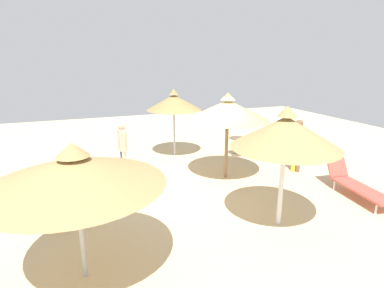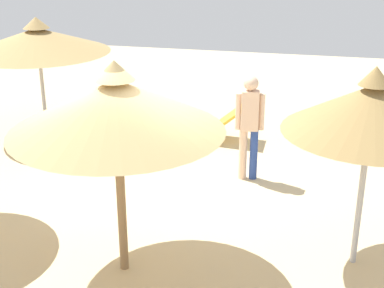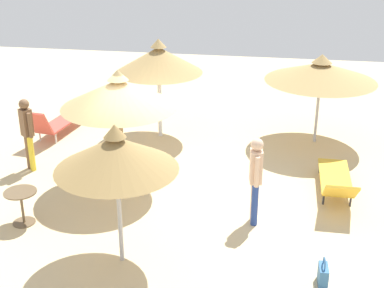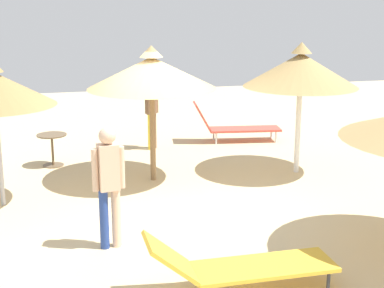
{
  "view_description": "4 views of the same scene",
  "coord_description": "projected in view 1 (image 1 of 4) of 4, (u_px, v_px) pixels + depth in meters",
  "views": [
    {
      "loc": [
        7.84,
        -3.28,
        3.52
      ],
      "look_at": [
        0.43,
        -0.45,
        1.33
      ],
      "focal_mm": 28.55,
      "sensor_mm": 36.0,
      "label": 1
    },
    {
      "loc": [
        -2.21,
        6.32,
        3.93
      ],
      "look_at": [
        -0.61,
        -0.58,
        1.13
      ],
      "focal_mm": 51.51,
      "sensor_mm": 36.0,
      "label": 2
    },
    {
      "loc": [
        -10.43,
        -2.41,
        5.54
      ],
      "look_at": [
        0.26,
        -0.61,
        0.93
      ],
      "focal_mm": 50.86,
      "sensor_mm": 36.0,
      "label": 3
    },
    {
      "loc": [
        -1.9,
        -9.77,
        3.5
      ],
      "look_at": [
        0.48,
        0.02,
        0.9
      ],
      "focal_mm": 53.91,
      "sensor_mm": 36.0,
      "label": 4
    }
  ],
  "objects": [
    {
      "name": "handbag",
      "position": [
        81.0,
        159.0,
        10.6
      ],
      "size": [
        0.34,
        0.16,
        0.5
      ],
      "color": "#336699",
      "rests_on": "ground"
    },
    {
      "name": "parasol_umbrella_near_left",
      "position": [
        174.0,
        102.0,
        11.19
      ],
      "size": [
        2.02,
        2.02,
        2.51
      ],
      "color": "#B2B2B7",
      "rests_on": "ground"
    },
    {
      "name": "lounge_chair_center",
      "position": [
        66.0,
        191.0,
        7.63
      ],
      "size": [
        2.34,
        0.65,
        0.79
      ],
      "color": "gold",
      "rests_on": "ground"
    },
    {
      "name": "parasol_umbrella_far_right",
      "position": [
        74.0,
        170.0,
        4.65
      ],
      "size": [
        2.8,
        2.8,
        2.33
      ],
      "color": "#B2B2B7",
      "rests_on": "ground"
    },
    {
      "name": "parasol_umbrella_front",
      "position": [
        286.0,
        132.0,
        6.26
      ],
      "size": [
        2.26,
        2.26,
        2.63
      ],
      "color": "white",
      "rests_on": "ground"
    },
    {
      "name": "parasol_umbrella_edge",
      "position": [
        228.0,
        110.0,
        8.95
      ],
      "size": [
        2.44,
        2.44,
        2.61
      ],
      "color": "olive",
      "rests_on": "ground"
    },
    {
      "name": "person_standing_far_left",
      "position": [
        123.0,
        146.0,
        9.25
      ],
      "size": [
        0.46,
        0.26,
        1.76
      ],
      "color": "beige",
      "rests_on": "ground"
    },
    {
      "name": "person_standing_near_right",
      "position": [
        298.0,
        143.0,
        9.71
      ],
      "size": [
        0.33,
        0.37,
        1.72
      ],
      "color": "yellow",
      "rests_on": "ground"
    },
    {
      "name": "lounge_chair_back",
      "position": [
        354.0,
        182.0,
        8.11
      ],
      "size": [
        2.2,
        0.86,
        0.99
      ],
      "color": "#CC4C3F",
      "rests_on": "ground"
    },
    {
      "name": "side_table_round",
      "position": [
        237.0,
        143.0,
        11.6
      ],
      "size": [
        0.62,
        0.62,
        0.68
      ],
      "color": "brown",
      "rests_on": "ground"
    },
    {
      "name": "ground",
      "position": [
        201.0,
        183.0,
        9.14
      ],
      "size": [
        24.0,
        24.0,
        0.1
      ],
      "primitive_type": "cube",
      "color": "beige"
    }
  ]
}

